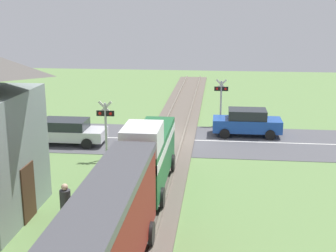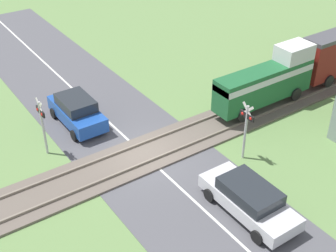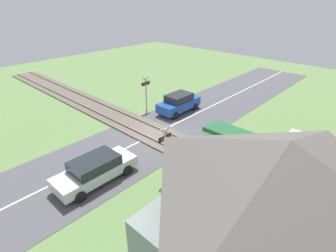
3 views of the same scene
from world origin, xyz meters
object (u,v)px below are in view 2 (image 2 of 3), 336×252
at_px(crossing_signal_east_approach, 246,124).
at_px(car_near_crossing, 77,111).
at_px(car_far_side, 249,199).
at_px(crossing_signal_west_approach, 42,120).

bearing_deg(crossing_signal_east_approach, car_near_crossing, -144.21).
height_order(car_far_side, crossing_signal_east_approach, crossing_signal_east_approach).
bearing_deg(car_far_side, crossing_signal_east_approach, 140.78).
height_order(crossing_signal_west_approach, crossing_signal_east_approach, same).
xyz_separation_m(car_near_crossing, crossing_signal_east_approach, (7.35, 5.30, 1.12)).
bearing_deg(car_near_crossing, crossing_signal_east_approach, 35.79).
distance_m(car_near_crossing, crossing_signal_west_approach, 3.10).
relative_size(car_far_side, crossing_signal_west_approach, 1.50).
distance_m(car_far_side, crossing_signal_east_approach, 4.01).
bearing_deg(car_far_side, car_near_crossing, -164.40).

